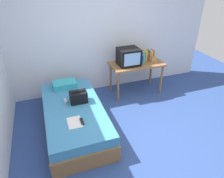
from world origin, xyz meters
TOP-DOWN VIEW (x-y plane):
  - ground_plane at (0.00, 0.00)m, footprint 8.00×8.00m
  - wall_back at (0.00, 2.00)m, footprint 5.20×0.10m
  - bed at (-0.87, 0.71)m, footprint 1.00×2.00m
  - desk at (0.69, 1.49)m, footprint 1.16×0.60m
  - tv at (0.48, 1.47)m, footprint 0.44×0.39m
  - water_bottle at (0.79, 1.39)m, footprint 0.06×0.06m
  - book_row at (0.97, 1.57)m, footprint 0.32×0.17m
  - picture_frame at (1.05, 1.40)m, footprint 0.11×0.02m
  - pillow at (-0.91, 1.42)m, footprint 0.44×0.29m
  - handbag at (-0.75, 0.81)m, footprint 0.30×0.20m
  - magazine at (-0.93, 0.27)m, footprint 0.21×0.29m
  - remote_dark at (-0.82, 0.24)m, footprint 0.04×0.16m
  - remote_silver at (-0.97, 0.91)m, footprint 0.04×0.14m

SIDE VIEW (x-z plane):
  - ground_plane at x=0.00m, z-range 0.00..0.00m
  - bed at x=-0.87m, z-range 0.00..0.45m
  - magazine at x=-0.93m, z-range 0.46..0.46m
  - remote_dark at x=-0.82m, z-range 0.46..0.48m
  - remote_silver at x=-0.97m, z-range 0.46..0.48m
  - pillow at x=-0.91m, z-range 0.46..0.58m
  - handbag at x=-0.75m, z-range 0.44..0.67m
  - desk at x=0.69m, z-range 0.27..1.00m
  - picture_frame at x=1.05m, z-range 0.72..0.86m
  - water_bottle at x=0.79m, z-range 0.72..0.93m
  - book_row at x=0.97m, z-range 0.71..0.96m
  - tv at x=0.48m, z-range 0.72..1.08m
  - wall_back at x=0.00m, z-range 0.00..2.60m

